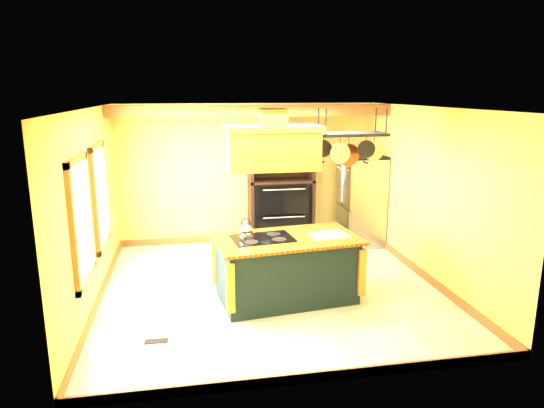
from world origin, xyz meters
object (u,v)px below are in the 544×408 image
object	(u,v)px
range_hood	(272,145)
pot_rack	(351,142)
refrigerator	(361,202)
hutch	(281,200)
kitchen_island	(286,268)

from	to	relation	value
range_hood	pot_rack	size ratio (longest dim) A/B	1.26
refrigerator	range_hood	bearing A→B (deg)	-133.09
hutch	refrigerator	bearing A→B (deg)	-13.42
refrigerator	kitchen_island	bearing A→B (deg)	-130.36
kitchen_island	range_hood	bearing A→B (deg)	172.95
kitchen_island	hutch	distance (m)	2.73
range_hood	kitchen_island	bearing A→B (deg)	0.13
kitchen_island	range_hood	world-z (taller)	range_hood
range_hood	pot_rack	distance (m)	1.10
kitchen_island	pot_rack	xyz separation A→B (m)	(0.91, 0.01, 1.78)
range_hood	refrigerator	size ratio (longest dim) A/B	0.75
kitchen_island	hutch	xyz separation A→B (m)	(0.45, 2.67, 0.39)
kitchen_island	refrigerator	size ratio (longest dim) A/B	1.26
range_hood	pot_rack	world-z (taller)	same
kitchen_island	pot_rack	bearing A→B (deg)	-6.53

